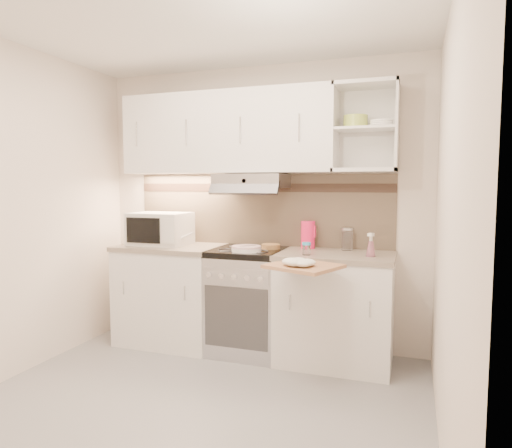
{
  "coord_description": "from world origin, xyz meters",
  "views": [
    {
      "loc": [
        1.33,
        -2.53,
        1.46
      ],
      "look_at": [
        0.12,
        0.95,
        1.13
      ],
      "focal_mm": 32.0,
      "sensor_mm": 36.0,
      "label": 1
    }
  ],
  "objects_px": {
    "electric_range": "(248,300)",
    "microwave": "(160,229)",
    "cutting_board": "(304,266)",
    "plate_stack": "(246,249)",
    "spray_bottle": "(371,247)",
    "watering_can": "(174,238)",
    "glass_jar": "(347,239)",
    "pink_pitcher": "(308,235)"
  },
  "relations": [
    {
      "from": "electric_range",
      "to": "microwave",
      "type": "height_order",
      "value": "microwave"
    },
    {
      "from": "electric_range",
      "to": "cutting_board",
      "type": "xyz_separation_m",
      "value": [
        0.6,
        -0.5,
        0.42
      ]
    },
    {
      "from": "plate_stack",
      "to": "cutting_board",
      "type": "bearing_deg",
      "value": -32.68
    },
    {
      "from": "electric_range",
      "to": "spray_bottle",
      "type": "bearing_deg",
      "value": -4.13
    },
    {
      "from": "cutting_board",
      "to": "microwave",
      "type": "bearing_deg",
      "value": -177.62
    },
    {
      "from": "electric_range",
      "to": "watering_can",
      "type": "relative_size",
      "value": 3.72
    },
    {
      "from": "electric_range",
      "to": "glass_jar",
      "type": "bearing_deg",
      "value": 13.86
    },
    {
      "from": "cutting_board",
      "to": "spray_bottle",
      "type": "bearing_deg",
      "value": 67.11
    },
    {
      "from": "glass_jar",
      "to": "cutting_board",
      "type": "relative_size",
      "value": 0.41
    },
    {
      "from": "electric_range",
      "to": "plate_stack",
      "type": "xyz_separation_m",
      "value": [
        0.04,
        -0.14,
        0.47
      ]
    },
    {
      "from": "pink_pitcher",
      "to": "microwave",
      "type": "bearing_deg",
      "value": -164.06
    },
    {
      "from": "pink_pitcher",
      "to": "spray_bottle",
      "type": "relative_size",
      "value": 1.24
    },
    {
      "from": "cutting_board",
      "to": "watering_can",
      "type": "bearing_deg",
      "value": -176.87
    },
    {
      "from": "watering_can",
      "to": "plate_stack",
      "type": "bearing_deg",
      "value": -24.45
    },
    {
      "from": "electric_range",
      "to": "watering_can",
      "type": "distance_m",
      "value": 0.85
    },
    {
      "from": "glass_jar",
      "to": "watering_can",
      "type": "bearing_deg",
      "value": -169.38
    },
    {
      "from": "microwave",
      "to": "plate_stack",
      "type": "xyz_separation_m",
      "value": [
        0.9,
        -0.15,
        -0.12
      ]
    },
    {
      "from": "plate_stack",
      "to": "spray_bottle",
      "type": "height_order",
      "value": "spray_bottle"
    },
    {
      "from": "microwave",
      "to": "pink_pitcher",
      "type": "height_order",
      "value": "microwave"
    },
    {
      "from": "electric_range",
      "to": "pink_pitcher",
      "type": "relative_size",
      "value": 3.77
    },
    {
      "from": "spray_bottle",
      "to": "plate_stack",
      "type": "bearing_deg",
      "value": -156.72
    },
    {
      "from": "plate_stack",
      "to": "cutting_board",
      "type": "height_order",
      "value": "plate_stack"
    },
    {
      "from": "electric_range",
      "to": "microwave",
      "type": "bearing_deg",
      "value": 179.37
    },
    {
      "from": "glass_jar",
      "to": "spray_bottle",
      "type": "relative_size",
      "value": 0.97
    },
    {
      "from": "watering_can",
      "to": "glass_jar",
      "type": "bearing_deg",
      "value": -8.69
    },
    {
      "from": "plate_stack",
      "to": "glass_jar",
      "type": "bearing_deg",
      "value": 23.77
    },
    {
      "from": "electric_range",
      "to": "pink_pitcher",
      "type": "height_order",
      "value": "pink_pitcher"
    },
    {
      "from": "glass_jar",
      "to": "cutting_board",
      "type": "bearing_deg",
      "value": -106.36
    },
    {
      "from": "glass_jar",
      "to": "spray_bottle",
      "type": "distance_m",
      "value": 0.35
    },
    {
      "from": "pink_pitcher",
      "to": "plate_stack",
      "type": "bearing_deg",
      "value": -134.42
    },
    {
      "from": "glass_jar",
      "to": "pink_pitcher",
      "type": "bearing_deg",
      "value": -179.98
    },
    {
      "from": "plate_stack",
      "to": "electric_range",
      "type": "bearing_deg",
      "value": 104.64
    },
    {
      "from": "microwave",
      "to": "pink_pitcher",
      "type": "distance_m",
      "value": 1.35
    },
    {
      "from": "electric_range",
      "to": "watering_can",
      "type": "xyz_separation_m",
      "value": [
        -0.67,
        -0.08,
        0.52
      ]
    },
    {
      "from": "plate_stack",
      "to": "spray_bottle",
      "type": "xyz_separation_m",
      "value": [
        0.99,
        0.07,
        0.05
      ]
    },
    {
      "from": "electric_range",
      "to": "cutting_board",
      "type": "height_order",
      "value": "electric_range"
    },
    {
      "from": "plate_stack",
      "to": "spray_bottle",
      "type": "bearing_deg",
      "value": 3.85
    },
    {
      "from": "electric_range",
      "to": "watering_can",
      "type": "bearing_deg",
      "value": -173.4
    },
    {
      "from": "electric_range",
      "to": "glass_jar",
      "type": "distance_m",
      "value": 1.0
    },
    {
      "from": "electric_range",
      "to": "plate_stack",
      "type": "bearing_deg",
      "value": -75.36
    },
    {
      "from": "plate_stack",
      "to": "glass_jar",
      "type": "xyz_separation_m",
      "value": [
        0.77,
        0.34,
        0.07
      ]
    },
    {
      "from": "plate_stack",
      "to": "glass_jar",
      "type": "relative_size",
      "value": 1.3
    }
  ]
}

